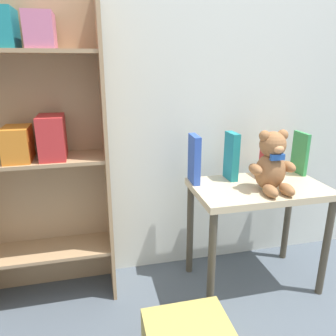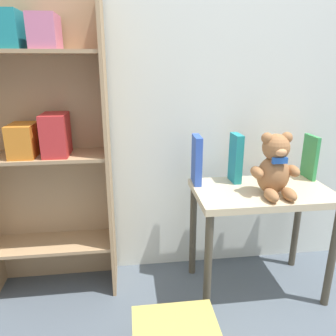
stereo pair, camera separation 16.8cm
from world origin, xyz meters
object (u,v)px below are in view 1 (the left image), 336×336
at_px(display_table, 258,202).
at_px(book_standing_blue, 194,159).
at_px(bookshelf_side, 37,141).
at_px(book_standing_green, 300,153).
at_px(teddy_bear, 272,164).
at_px(book_standing_red, 267,159).
at_px(book_standing_teal, 231,156).

xyz_separation_m(display_table, book_standing_blue, (-0.33, 0.14, 0.23)).
bearing_deg(book_standing_blue, bookshelf_side, 178.40).
distance_m(book_standing_blue, book_standing_green, 0.66).
bearing_deg(teddy_bear, book_standing_green, 34.16).
height_order(book_standing_blue, book_standing_green, book_standing_blue).
height_order(bookshelf_side, book_standing_red, bookshelf_side).
height_order(book_standing_teal, book_standing_green, book_standing_teal).
distance_m(display_table, book_standing_blue, 0.42).
bearing_deg(display_table, book_standing_red, 49.89).
xyz_separation_m(bookshelf_side, display_table, (1.13, -0.19, -0.36)).
relative_size(bookshelf_side, book_standing_red, 7.51).
bearing_deg(teddy_bear, bookshelf_side, 167.45).
distance_m(display_table, teddy_bear, 0.25).
xyz_separation_m(book_standing_teal, book_standing_green, (0.44, 0.00, -0.01)).
bearing_deg(display_table, bookshelf_side, 170.53).
relative_size(teddy_bear, book_standing_blue, 1.19).
relative_size(bookshelf_side, display_table, 2.20).
height_order(display_table, teddy_bear, teddy_bear).
bearing_deg(book_standing_blue, book_standing_teal, 2.39).
bearing_deg(bookshelf_side, book_standing_red, -2.70).
distance_m(teddy_bear, book_standing_blue, 0.41).
bearing_deg(teddy_bear, book_standing_teal, 122.71).
relative_size(bookshelf_side, book_standing_blue, 5.96).
bearing_deg(book_standing_green, book_standing_blue, 179.94).
height_order(bookshelf_side, book_standing_teal, bookshelf_side).
height_order(book_standing_blue, book_standing_red, book_standing_blue).
bearing_deg(book_standing_teal, teddy_bear, -58.90).
xyz_separation_m(teddy_bear, book_standing_green, (0.31, 0.21, -0.02)).
height_order(bookshelf_side, display_table, bookshelf_side).
relative_size(book_standing_teal, book_standing_green, 1.08).
xyz_separation_m(display_table, book_standing_teal, (-0.11, 0.14, 0.23)).
bearing_deg(book_standing_green, book_standing_teal, 179.96).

